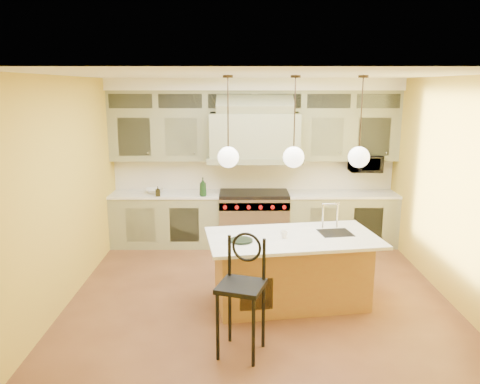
{
  "coord_description": "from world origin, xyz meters",
  "views": [
    {
      "loc": [
        -0.28,
        -5.83,
        2.76
      ],
      "look_at": [
        -0.25,
        0.7,
        1.29
      ],
      "focal_mm": 35.0,
      "sensor_mm": 36.0,
      "label": 1
    }
  ],
  "objects_px": {
    "range": "(254,218)",
    "counter_stool": "(242,287)",
    "kitchen_island": "(291,268)",
    "microwave": "(365,163)"
  },
  "relations": [
    {
      "from": "counter_stool",
      "to": "microwave",
      "type": "xyz_separation_m",
      "value": [
        2.19,
        3.58,
        0.71
      ]
    },
    {
      "from": "range",
      "to": "counter_stool",
      "type": "height_order",
      "value": "counter_stool"
    },
    {
      "from": "range",
      "to": "counter_stool",
      "type": "bearing_deg",
      "value": -93.96
    },
    {
      "from": "range",
      "to": "kitchen_island",
      "type": "xyz_separation_m",
      "value": [
        0.41,
        -2.31,
        -0.01
      ]
    },
    {
      "from": "range",
      "to": "kitchen_island",
      "type": "distance_m",
      "value": 2.34
    },
    {
      "from": "kitchen_island",
      "to": "microwave",
      "type": "height_order",
      "value": "microwave"
    },
    {
      "from": "range",
      "to": "microwave",
      "type": "height_order",
      "value": "microwave"
    },
    {
      "from": "range",
      "to": "counter_stool",
      "type": "relative_size",
      "value": 0.94
    },
    {
      "from": "kitchen_island",
      "to": "counter_stool",
      "type": "distance_m",
      "value": 1.36
    },
    {
      "from": "range",
      "to": "microwave",
      "type": "relative_size",
      "value": 2.21
    }
  ]
}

